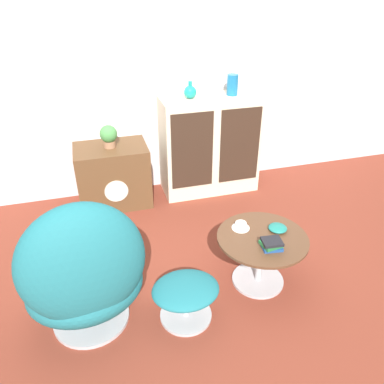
{
  "coord_description": "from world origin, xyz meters",
  "views": [
    {
      "loc": [
        -0.62,
        -1.87,
        1.94
      ],
      "look_at": [
        0.04,
        0.44,
        0.55
      ],
      "focal_mm": 35.0,
      "sensor_mm": 36.0,
      "label": 1
    }
  ],
  "objects_px": {
    "ottoman": "(186,294)",
    "book_stack": "(272,244)",
    "bowl": "(278,228)",
    "egg_chair": "(84,276)",
    "coffee_table": "(261,251)",
    "vase_leftmost": "(190,92)",
    "sideboard": "(209,145)",
    "teacup": "(241,226)",
    "vase_inner_left": "(232,85)",
    "potted_plant": "(109,135)",
    "tv_console": "(113,175)"
  },
  "relations": [
    {
      "from": "sideboard",
      "to": "book_stack",
      "type": "distance_m",
      "value": 1.56
    },
    {
      "from": "sideboard",
      "to": "vase_inner_left",
      "type": "xyz_separation_m",
      "value": [
        0.21,
        0.0,
        0.58
      ]
    },
    {
      "from": "potted_plant",
      "to": "bowl",
      "type": "height_order",
      "value": "potted_plant"
    },
    {
      "from": "coffee_table",
      "to": "vase_leftmost",
      "type": "relative_size",
      "value": 4.0
    },
    {
      "from": "egg_chair",
      "to": "ottoman",
      "type": "relative_size",
      "value": 2.2
    },
    {
      "from": "vase_leftmost",
      "to": "bowl",
      "type": "xyz_separation_m",
      "value": [
        0.24,
        -1.39,
        -0.61
      ]
    },
    {
      "from": "sideboard",
      "to": "teacup",
      "type": "height_order",
      "value": "sideboard"
    },
    {
      "from": "coffee_table",
      "to": "vase_leftmost",
      "type": "bearing_deg",
      "value": 94.19
    },
    {
      "from": "tv_console",
      "to": "egg_chair",
      "type": "xyz_separation_m",
      "value": [
        -0.3,
        -1.5,
        0.13
      ]
    },
    {
      "from": "ottoman",
      "to": "vase_inner_left",
      "type": "bearing_deg",
      "value": 60.79
    },
    {
      "from": "coffee_table",
      "to": "potted_plant",
      "type": "relative_size",
      "value": 3.04
    },
    {
      "from": "coffee_table",
      "to": "book_stack",
      "type": "relative_size",
      "value": 4.3
    },
    {
      "from": "egg_chair",
      "to": "bowl",
      "type": "xyz_separation_m",
      "value": [
        1.31,
        0.13,
        -0.01
      ]
    },
    {
      "from": "vase_inner_left",
      "to": "potted_plant",
      "type": "relative_size",
      "value": 0.93
    },
    {
      "from": "tv_console",
      "to": "vase_leftmost",
      "type": "relative_size",
      "value": 4.26
    },
    {
      "from": "coffee_table",
      "to": "egg_chair",
      "type": "bearing_deg",
      "value": -175.86
    },
    {
      "from": "vase_leftmost",
      "to": "teacup",
      "type": "relative_size",
      "value": 1.24
    },
    {
      "from": "ottoman",
      "to": "vase_leftmost",
      "type": "height_order",
      "value": "vase_leftmost"
    },
    {
      "from": "vase_inner_left",
      "to": "book_stack",
      "type": "relative_size",
      "value": 1.31
    },
    {
      "from": "tv_console",
      "to": "coffee_table",
      "type": "relative_size",
      "value": 1.06
    },
    {
      "from": "teacup",
      "to": "vase_inner_left",
      "type": "bearing_deg",
      "value": 72.46
    },
    {
      "from": "egg_chair",
      "to": "ottoman",
      "type": "distance_m",
      "value": 0.64
    },
    {
      "from": "vase_leftmost",
      "to": "sideboard",
      "type": "bearing_deg",
      "value": -1.12
    },
    {
      "from": "ottoman",
      "to": "book_stack",
      "type": "height_order",
      "value": "book_stack"
    },
    {
      "from": "tv_console",
      "to": "ottoman",
      "type": "height_order",
      "value": "tv_console"
    },
    {
      "from": "teacup",
      "to": "book_stack",
      "type": "relative_size",
      "value": 0.87
    },
    {
      "from": "ottoman",
      "to": "book_stack",
      "type": "distance_m",
      "value": 0.64
    },
    {
      "from": "tv_console",
      "to": "teacup",
      "type": "xyz_separation_m",
      "value": [
        0.77,
        -1.28,
        0.13
      ]
    },
    {
      "from": "egg_chair",
      "to": "teacup",
      "type": "height_order",
      "value": "egg_chair"
    },
    {
      "from": "egg_chair",
      "to": "bowl",
      "type": "bearing_deg",
      "value": 5.59
    },
    {
      "from": "bowl",
      "to": "sideboard",
      "type": "bearing_deg",
      "value": 91.7
    },
    {
      "from": "potted_plant",
      "to": "book_stack",
      "type": "bearing_deg",
      "value": -60.25
    },
    {
      "from": "coffee_table",
      "to": "vase_leftmost",
      "type": "distance_m",
      "value": 1.62
    },
    {
      "from": "bowl",
      "to": "egg_chair",
      "type": "bearing_deg",
      "value": -174.41
    },
    {
      "from": "vase_inner_left",
      "to": "ottoman",
      "type": "bearing_deg",
      "value": -119.21
    },
    {
      "from": "teacup",
      "to": "tv_console",
      "type": "bearing_deg",
      "value": 121.13
    },
    {
      "from": "vase_inner_left",
      "to": "egg_chair",
      "type": "bearing_deg",
      "value": -134.33
    },
    {
      "from": "ottoman",
      "to": "vase_inner_left",
      "type": "relative_size",
      "value": 2.26
    },
    {
      "from": "book_stack",
      "to": "tv_console",
      "type": "bearing_deg",
      "value": 119.77
    },
    {
      "from": "teacup",
      "to": "bowl",
      "type": "relative_size",
      "value": 0.98
    },
    {
      "from": "sideboard",
      "to": "egg_chair",
      "type": "height_order",
      "value": "sideboard"
    },
    {
      "from": "tv_console",
      "to": "ottoman",
      "type": "bearing_deg",
      "value": -79.83
    },
    {
      "from": "ottoman",
      "to": "coffee_table",
      "type": "xyz_separation_m",
      "value": [
        0.59,
        0.17,
        0.08
      ]
    },
    {
      "from": "coffee_table",
      "to": "ottoman",
      "type": "bearing_deg",
      "value": -163.9
    },
    {
      "from": "vase_leftmost",
      "to": "book_stack",
      "type": "bearing_deg",
      "value": -86.08
    },
    {
      "from": "egg_chair",
      "to": "coffee_table",
      "type": "xyz_separation_m",
      "value": [
        1.18,
        0.09,
        -0.15
      ]
    },
    {
      "from": "vase_leftmost",
      "to": "potted_plant",
      "type": "height_order",
      "value": "vase_leftmost"
    },
    {
      "from": "potted_plant",
      "to": "teacup",
      "type": "relative_size",
      "value": 1.63
    },
    {
      "from": "tv_console",
      "to": "potted_plant",
      "type": "distance_m",
      "value": 0.4
    },
    {
      "from": "vase_inner_left",
      "to": "bowl",
      "type": "bearing_deg",
      "value": -97.03
    }
  ]
}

